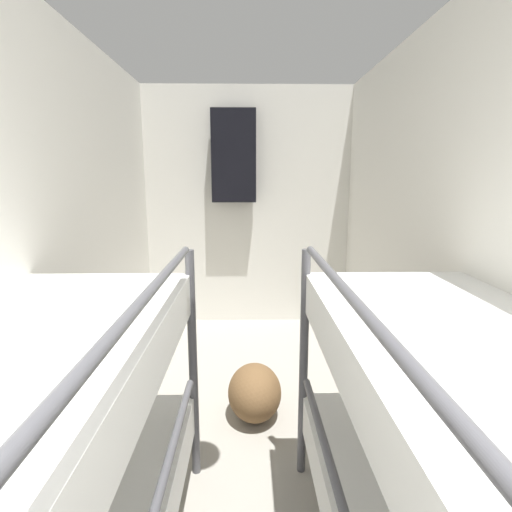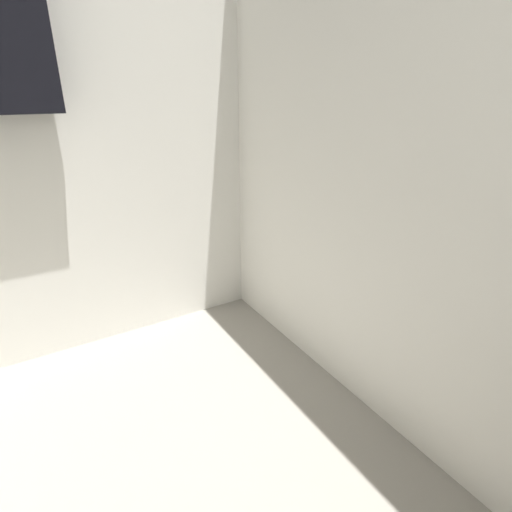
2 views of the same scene
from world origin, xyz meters
TOP-DOWN VIEW (x-y plane):
  - wall_back at (0.00, 4.65)m, footprint 2.23×0.06m

SIDE VIEW (x-z plane):
  - wall_back at x=0.00m, z-range 0.00..2.45m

